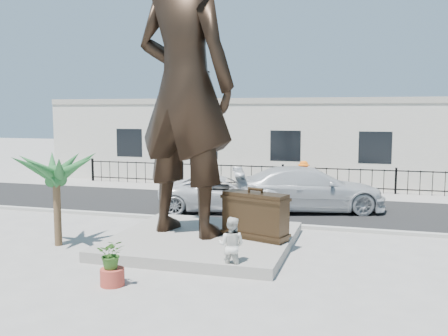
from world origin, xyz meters
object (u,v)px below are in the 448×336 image
object	(u,v)px
suitcase	(255,216)
car_white	(222,194)
statue	(184,86)
tourist	(231,246)

from	to	relation	value
suitcase	car_white	world-z (taller)	suitcase
statue	tourist	distance (m)	5.20
tourist	car_white	size ratio (longest dim) A/B	0.29
statue	tourist	world-z (taller)	statue
tourist	car_white	distance (m)	7.85
statue	tourist	xyz separation A→B (m)	(2.14, -2.50, -4.03)
statue	suitcase	distance (m)	4.36
suitcase	car_white	size ratio (longest dim) A/B	0.39
suitcase	statue	bearing A→B (deg)	-163.70
statue	suitcase	size ratio (longest dim) A/B	4.62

